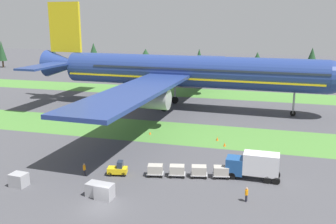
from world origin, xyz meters
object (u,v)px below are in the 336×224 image
at_px(uld_container_1, 96,189).
at_px(baggage_tug, 118,169).
at_px(taxiway_marker_2, 150,133).
at_px(ground_crew_loader, 84,169).
at_px(uld_container_0, 19,180).
at_px(airliner, 180,71).
at_px(cargo_dolly_fourth, 221,171).
at_px(cargo_dolly_third, 199,171).
at_px(cargo_dolly_second, 177,170).
at_px(taxiway_marker_0, 225,144).
at_px(catering_truck, 254,165).
at_px(cargo_dolly_lead, 155,169).
at_px(ground_crew_marshaller, 246,194).
at_px(uld_container_2, 104,192).
at_px(taxiway_marker_1, 217,139).

bearing_deg(uld_container_1, baggage_tug, 88.47).
bearing_deg(taxiway_marker_2, ground_crew_loader, -97.34).
height_order(ground_crew_loader, uld_container_0, ground_crew_loader).
bearing_deg(airliner, cargo_dolly_fourth, 23.87).
bearing_deg(taxiway_marker_2, cargo_dolly_third, -53.50).
xyz_separation_m(cargo_dolly_second, taxiway_marker_0, (4.55, 14.02, -0.60)).
bearing_deg(catering_truck, uld_container_0, 110.95).
height_order(airliner, taxiway_marker_2, airliner).
distance_m(cargo_dolly_lead, cargo_dolly_third, 5.80).
xyz_separation_m(ground_crew_loader, taxiway_marker_0, (16.52, 17.07, -0.63)).
height_order(ground_crew_marshaller, uld_container_2, uld_container_2).
bearing_deg(uld_container_2, cargo_dolly_lead, 64.47).
xyz_separation_m(cargo_dolly_second, uld_container_1, (-7.93, -7.96, -0.12)).
relative_size(cargo_dolly_lead, uld_container_1, 1.23).
xyz_separation_m(uld_container_2, taxiway_marker_1, (9.52, 25.14, -0.56)).
xyz_separation_m(cargo_dolly_fourth, ground_crew_marshaller, (3.71, -5.94, 0.03)).
bearing_deg(uld_container_0, uld_container_2, -1.20).
height_order(cargo_dolly_lead, catering_truck, catering_truck).
height_order(ground_crew_marshaller, uld_container_1, ground_crew_marshaller).
xyz_separation_m(cargo_dolly_lead, cargo_dolly_second, (2.84, 0.59, 0.00)).
relative_size(ground_crew_loader, uld_container_2, 0.87).
bearing_deg(catering_truck, cargo_dolly_lead, 102.64).
relative_size(baggage_tug, uld_container_1, 1.41).
bearing_deg(cargo_dolly_lead, uld_container_1, 133.59).
bearing_deg(cargo_dolly_second, ground_crew_loader, 92.50).
distance_m(baggage_tug, ground_crew_marshaller, 17.43).
height_order(baggage_tug, uld_container_1, baggage_tug).
relative_size(taxiway_marker_1, taxiway_marker_2, 1.36).
bearing_deg(cargo_dolly_fourth, uld_container_1, 112.12).
bearing_deg(cargo_dolly_second, airliner, 1.63).
height_order(cargo_dolly_fourth, taxiway_marker_2, cargo_dolly_fourth).
height_order(uld_container_1, taxiway_marker_1, uld_container_1).
xyz_separation_m(cargo_dolly_second, cargo_dolly_third, (2.84, 0.59, 0.00)).
bearing_deg(uld_container_0, taxiway_marker_2, 70.48).
bearing_deg(ground_crew_loader, uld_container_1, -157.67).
height_order(catering_truck, uld_container_2, catering_truck).
xyz_separation_m(uld_container_1, taxiway_marker_0, (12.48, 21.98, -0.48)).
distance_m(catering_truck, taxiway_marker_0, 13.23).
height_order(catering_truck, taxiway_marker_1, catering_truck).
height_order(ground_crew_marshaller, taxiway_marker_2, ground_crew_marshaller).
distance_m(airliner, uld_container_0, 48.68).
height_order(airliner, uld_container_2, airliner).
relative_size(ground_crew_marshaller, ground_crew_loader, 1.00).
bearing_deg(taxiway_marker_0, ground_crew_loader, -134.06).
height_order(cargo_dolly_lead, taxiway_marker_1, cargo_dolly_lead).
relative_size(cargo_dolly_third, uld_container_2, 1.23).
height_order(cargo_dolly_third, uld_container_0, uld_container_0).
bearing_deg(ground_crew_loader, uld_container_2, -151.96).
xyz_separation_m(ground_crew_loader, taxiway_marker_2, (2.60, 20.14, -0.71)).
xyz_separation_m(catering_truck, uld_container_1, (-17.72, -9.95, -1.15)).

